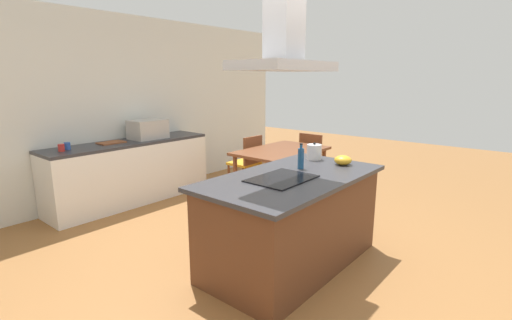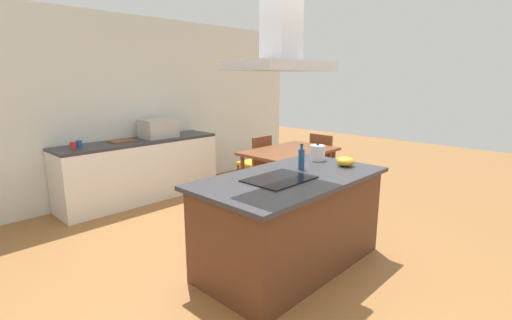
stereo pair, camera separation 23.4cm
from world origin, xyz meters
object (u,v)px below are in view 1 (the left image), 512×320
(coffee_mug_red, at_px, (61,148))
(cutting_board, at_px, (111,143))
(olive_oil_bottle, at_px, (301,158))
(chair_facing_back_wall, at_px, (248,159))
(countertop_microwave, at_px, (148,129))
(mixing_bowl, at_px, (343,160))
(cooktop, at_px, (282,179))
(tea_kettle, at_px, (314,152))
(coffee_mug_blue, at_px, (67,146))
(dining_table, at_px, (281,155))
(chair_at_right_end, at_px, (313,156))
(range_hood, at_px, (284,40))

(coffee_mug_red, relative_size, cutting_board, 0.26)
(olive_oil_bottle, height_order, chair_facing_back_wall, olive_oil_bottle)
(countertop_microwave, bearing_deg, mixing_bowl, -84.06)
(cooktop, relative_size, chair_facing_back_wall, 0.67)
(tea_kettle, distance_m, cutting_board, 2.87)
(tea_kettle, distance_m, chair_facing_back_wall, 2.00)
(coffee_mug_red, bearing_deg, coffee_mug_blue, 35.64)
(dining_table, relative_size, chair_at_right_end, 1.57)
(coffee_mug_blue, bearing_deg, coffee_mug_red, -144.36)
(tea_kettle, bearing_deg, coffee_mug_blue, 119.14)
(mixing_bowl, relative_size, range_hood, 0.20)
(coffee_mug_red, xyz_separation_m, cutting_board, (0.70, 0.07, -0.04))
(olive_oil_bottle, xyz_separation_m, mixing_bowl, (0.43, -0.25, -0.06))
(cutting_board, height_order, range_hood, range_hood)
(cooktop, distance_m, mixing_bowl, 0.88)
(mixing_bowl, relative_size, cutting_board, 0.53)
(chair_facing_back_wall, bearing_deg, countertop_microwave, 142.54)
(cutting_board, bearing_deg, mixing_bowl, -74.01)
(mixing_bowl, distance_m, dining_table, 1.72)
(mixing_bowl, relative_size, coffee_mug_blue, 2.02)
(tea_kettle, bearing_deg, range_hood, -166.78)
(cooktop, bearing_deg, chair_at_right_end, 25.65)
(coffee_mug_blue, relative_size, chair_facing_back_wall, 0.10)
(cutting_board, xyz_separation_m, chair_at_right_end, (2.70, -1.64, -0.40))
(olive_oil_bottle, relative_size, cutting_board, 0.76)
(mixing_bowl, bearing_deg, olive_oil_bottle, 149.91)
(coffee_mug_blue, height_order, chair_at_right_end, coffee_mug_blue)
(cutting_board, bearing_deg, chair_facing_back_wall, -28.78)
(coffee_mug_blue, bearing_deg, chair_facing_back_wall, -22.42)
(cutting_board, distance_m, range_hood, 3.16)
(cooktop, relative_size, mixing_bowl, 3.31)
(olive_oil_bottle, distance_m, chair_facing_back_wall, 2.34)
(olive_oil_bottle, height_order, mixing_bowl, olive_oil_bottle)
(tea_kettle, distance_m, olive_oil_bottle, 0.48)
(countertop_microwave, relative_size, chair_facing_back_wall, 0.56)
(countertop_microwave, bearing_deg, coffee_mug_blue, 177.47)
(countertop_microwave, bearing_deg, range_hood, -100.83)
(mixing_bowl, distance_m, range_hood, 1.45)
(range_hood, bearing_deg, coffee_mug_red, 104.11)
(olive_oil_bottle, bearing_deg, coffee_mug_blue, 110.33)
(coffee_mug_blue, bearing_deg, countertop_microwave, -2.53)
(dining_table, distance_m, range_hood, 2.61)
(chair_at_right_end, height_order, range_hood, range_hood)
(cutting_board, xyz_separation_m, chair_facing_back_wall, (1.78, -0.98, -0.40))
(cooktop, relative_size, chair_at_right_end, 0.67)
(mixing_bowl, bearing_deg, chair_facing_back_wall, 67.00)
(coffee_mug_red, xyz_separation_m, range_hood, (0.72, -2.86, 1.16))
(mixing_bowl, distance_m, chair_facing_back_wall, 2.34)
(cutting_board, bearing_deg, coffee_mug_red, -173.98)
(tea_kettle, relative_size, dining_table, 0.15)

